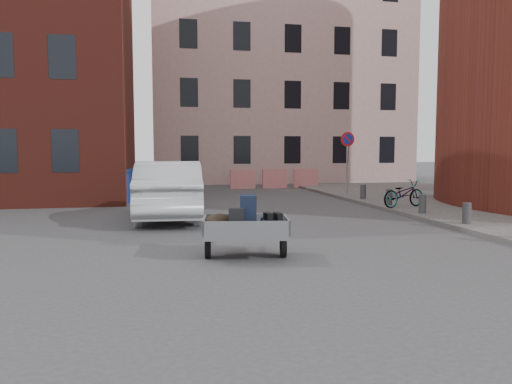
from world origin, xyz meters
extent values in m
plane|color=#38383A|center=(0.00, 0.00, 0.00)|extent=(120.00, 120.00, 0.00)
cube|color=#BC9691|center=(6.00, 22.00, 7.00)|extent=(16.00, 8.00, 14.00)
cylinder|color=gray|center=(6.00, 9.50, 1.42)|extent=(0.07, 0.07, 2.60)
cylinder|color=red|center=(6.00, 9.48, 2.47)|extent=(0.60, 0.03, 0.60)
cylinder|color=navy|center=(6.00, 9.46, 2.47)|extent=(0.44, 0.03, 0.44)
cylinder|color=#3A3A3D|center=(6.00, 1.20, 0.40)|extent=(0.22, 0.22, 0.55)
cylinder|color=#3A3A3D|center=(6.00, 3.40, 0.40)|extent=(0.22, 0.22, 0.55)
cylinder|color=#3A3A3D|center=(6.00, 5.60, 0.40)|extent=(0.22, 0.22, 0.55)
cylinder|color=#3A3A3D|center=(6.00, 7.80, 0.40)|extent=(0.22, 0.22, 0.55)
cube|color=red|center=(2.50, 15.00, 0.50)|extent=(1.30, 0.18, 1.00)
cube|color=red|center=(4.20, 15.00, 0.50)|extent=(1.30, 0.18, 1.00)
cube|color=red|center=(5.90, 15.00, 0.50)|extent=(1.30, 0.18, 1.00)
cylinder|color=black|center=(-1.01, -1.01, 0.22)|extent=(0.17, 0.45, 0.44)
cylinder|color=black|center=(0.41, -1.23, 0.22)|extent=(0.17, 0.45, 0.44)
cube|color=slate|center=(-0.30, -1.12, 0.46)|extent=(1.75, 1.33, 0.08)
cube|color=slate|center=(-1.07, -1.00, 0.64)|extent=(0.21, 1.09, 0.28)
cube|color=slate|center=(0.47, -1.24, 0.64)|extent=(0.21, 1.09, 0.28)
cube|color=slate|center=(-0.22, -0.60, 0.64)|extent=(1.59, 0.28, 0.28)
cube|color=slate|center=(-0.38, -1.64, 0.64)|extent=(1.59, 0.28, 0.28)
cube|color=slate|center=(-0.16, -0.23, 0.40)|extent=(0.19, 0.70, 0.06)
cube|color=#151D32|center=(-0.24, -1.08, 0.85)|extent=(0.36, 0.49, 0.70)
cube|color=black|center=(0.18, -1.30, 0.62)|extent=(0.49, 0.65, 0.25)
ellipsoid|color=#2C221A|center=(-0.80, -1.09, 0.68)|extent=(0.65, 0.45, 0.36)
cube|color=black|center=(-0.52, -1.34, 0.74)|extent=(0.30, 0.22, 0.48)
ellipsoid|color=blue|center=(-0.30, -0.77, 0.62)|extent=(0.40, 0.35, 0.24)
cube|color=black|center=(0.09, -1.33, 0.81)|extent=(0.14, 0.28, 0.13)
cube|color=black|center=(0.27, -1.36, 0.81)|extent=(0.14, 0.28, 0.13)
cube|color=navy|center=(-3.98, 9.23, 0.59)|extent=(3.27, 2.24, 1.19)
cube|color=navy|center=(-3.98, 9.23, 1.24)|extent=(3.39, 2.37, 0.10)
imported|color=#B0B4B8|center=(-1.57, 4.63, 0.85)|extent=(2.01, 5.25, 1.71)
imported|color=black|center=(6.20, 4.96, 0.57)|extent=(1.83, 1.08, 0.91)
camera|label=1|loc=(-1.99, -10.35, 2.08)|focal=35.00mm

